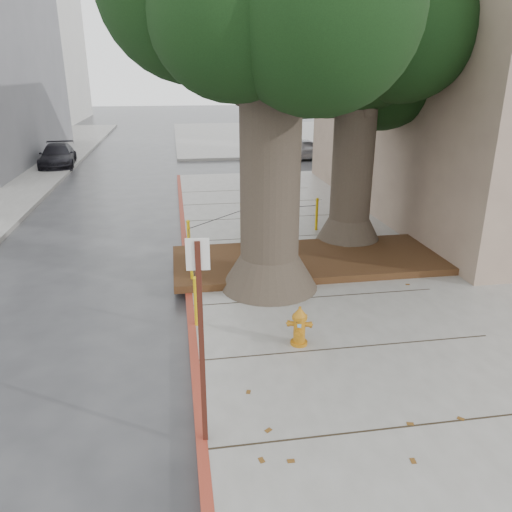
{
  "coord_description": "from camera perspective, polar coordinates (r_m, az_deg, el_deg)",
  "views": [
    {
      "loc": [
        -2.14,
        -6.86,
        4.4
      ],
      "look_at": [
        -0.69,
        2.03,
        1.1
      ],
      "focal_mm": 35.0,
      "sensor_mm": 36.0,
      "label": 1
    }
  ],
  "objects": [
    {
      "name": "signpost",
      "position": [
        5.77,
        -6.3,
        -8.74
      ],
      "size": [
        0.26,
        0.07,
        2.61
      ],
      "rotation": [
        0.0,
        0.0,
        -0.07
      ],
      "color": "#471911",
      "rests_on": "sidewalk_main"
    },
    {
      "name": "sidewalk_far",
      "position": [
        38.0,
        3.27,
        13.56
      ],
      "size": [
        16.0,
        20.0,
        0.15
      ],
      "primitive_type": "cube",
      "color": "slate",
      "rests_on": "ground"
    },
    {
      "name": "tree_far",
      "position": [
        13.1,
        13.14,
        22.35
      ],
      "size": [
        4.5,
        3.8,
        7.17
      ],
      "color": "#4C3F33",
      "rests_on": "sidewalk_main"
    },
    {
      "name": "fire_hydrant",
      "position": [
        8.33,
        4.99,
        -8.01
      ],
      "size": [
        0.37,
        0.36,
        0.69
      ],
      "rotation": [
        0.0,
        0.0,
        -0.28
      ],
      "color": "#B36D12",
      "rests_on": "sidewalk_main"
    },
    {
      "name": "car_dark",
      "position": [
        27.01,
        -21.72,
        10.57
      ],
      "size": [
        1.97,
        4.04,
        1.13
      ],
      "primitive_type": "imported",
      "rotation": [
        0.0,
        0.0,
        0.1
      ],
      "color": "black",
      "rests_on": "ground"
    },
    {
      "name": "car_silver",
      "position": [
        27.62,
        5.6,
        12.07
      ],
      "size": [
        3.51,
        1.74,
        1.15
      ],
      "primitive_type": "imported",
      "rotation": [
        0.0,
        0.0,
        1.69
      ],
      "color": "#99999D",
      "rests_on": "ground"
    },
    {
      "name": "building_far_white",
      "position": [
        54.04,
        -27.21,
        21.38
      ],
      "size": [
        12.0,
        18.0,
        15.0
      ],
      "primitive_type": "cube",
      "color": "silver",
      "rests_on": "ground"
    },
    {
      "name": "ground",
      "position": [
        8.43,
        7.01,
        -11.52
      ],
      "size": [
        140.0,
        140.0,
        0.0
      ],
      "primitive_type": "plane",
      "color": "#28282B",
      "rests_on": "ground"
    },
    {
      "name": "car_red",
      "position": [
        28.54,
        22.8,
        11.01
      ],
      "size": [
        3.93,
        1.72,
        1.26
      ],
      "primitive_type": "imported",
      "rotation": [
        0.0,
        0.0,
        1.68
      ],
      "color": "maroon",
      "rests_on": "ground"
    },
    {
      "name": "bollard_ring",
      "position": [
        11.91,
        -2.65,
        1.82
      ],
      "size": [
        3.79,
        5.39,
        0.95
      ],
      "color": "gold",
      "rests_on": "sidewalk_main"
    },
    {
      "name": "building_side_white",
      "position": [
        37.54,
        20.84,
        19.06
      ],
      "size": [
        10.0,
        10.0,
        9.0
      ],
      "primitive_type": "cube",
      "color": "silver",
      "rests_on": "ground"
    },
    {
      "name": "planter_bed",
      "position": [
        11.94,
        6.11,
        -0.44
      ],
      "size": [
        6.4,
        2.6,
        0.16
      ],
      "primitive_type": "cube",
      "color": "black",
      "rests_on": "sidewalk_main"
    },
    {
      "name": "tree_near",
      "position": [
        9.97,
        3.72,
        25.77
      ],
      "size": [
        4.5,
        3.8,
        7.68
      ],
      "color": "#4C3F33",
      "rests_on": "sidewalk_main"
    },
    {
      "name": "curb_red",
      "position": [
        10.32,
        -7.65,
        -4.86
      ],
      "size": [
        0.14,
        26.0,
        0.16
      ],
      "primitive_type": "cube",
      "color": "maroon",
      "rests_on": "ground"
    },
    {
      "name": "building_side_grey",
      "position": [
        45.78,
        24.2,
        20.51
      ],
      "size": [
        12.0,
        14.0,
        12.0
      ],
      "primitive_type": "cube",
      "color": "slate",
      "rests_on": "ground"
    }
  ]
}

